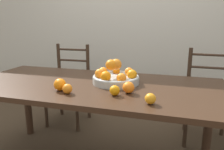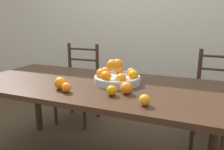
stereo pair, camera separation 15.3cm
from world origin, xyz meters
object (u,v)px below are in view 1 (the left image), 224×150
(orange_loose_4, at_px, (150,99))
(chair_left, at_px, (69,85))
(orange_loose_1, at_px, (67,89))
(orange_loose_0, at_px, (115,90))
(fruit_bowl, at_px, (116,76))
(orange_loose_3, at_px, (60,85))
(chair_right, at_px, (208,97))
(orange_loose_2, at_px, (129,88))

(orange_loose_4, xyz_separation_m, chair_left, (-1.06, 1.05, -0.30))
(orange_loose_1, distance_m, chair_left, 1.18)
(orange_loose_1, bearing_deg, orange_loose_0, 9.29)
(orange_loose_1, distance_m, orange_loose_4, 0.54)
(fruit_bowl, height_order, orange_loose_1, fruit_bowl)
(orange_loose_3, bearing_deg, orange_loose_4, -7.48)
(chair_left, relative_size, chair_right, 1.00)
(chair_left, bearing_deg, fruit_bowl, -43.87)
(orange_loose_0, distance_m, orange_loose_3, 0.38)
(fruit_bowl, height_order, chair_left, chair_left)
(orange_loose_4, relative_size, chair_right, 0.07)
(orange_loose_1, height_order, orange_loose_2, orange_loose_2)
(orange_loose_0, xyz_separation_m, chair_right, (0.69, 0.96, -0.30))
(fruit_bowl, bearing_deg, chair_right, 42.27)
(orange_loose_1, bearing_deg, orange_loose_3, 150.12)
(orange_loose_1, xyz_separation_m, orange_loose_3, (-0.08, 0.04, 0.01))
(orange_loose_0, xyz_separation_m, orange_loose_2, (0.07, 0.07, 0.01))
(chair_left, bearing_deg, orange_loose_2, -46.35)
(fruit_bowl, relative_size, chair_right, 0.38)
(chair_right, bearing_deg, chair_left, -178.18)
(fruit_bowl, xyz_separation_m, orange_loose_3, (-0.31, -0.28, -0.01))
(fruit_bowl, bearing_deg, chair_left, 137.57)
(orange_loose_4, height_order, chair_left, chair_left)
(orange_loose_1, bearing_deg, fruit_bowl, 54.07)
(orange_loose_0, relative_size, chair_right, 0.07)
(orange_loose_0, relative_size, orange_loose_1, 1.02)
(fruit_bowl, distance_m, orange_loose_0, 0.28)
(fruit_bowl, bearing_deg, orange_loose_1, -125.93)
(fruit_bowl, distance_m, chair_left, 1.07)
(orange_loose_3, bearing_deg, orange_loose_0, 0.71)
(orange_loose_1, relative_size, chair_left, 0.07)
(orange_loose_1, height_order, chair_left, chair_left)
(fruit_bowl, height_order, orange_loose_4, fruit_bowl)
(orange_loose_1, bearing_deg, orange_loose_2, 17.29)
(orange_loose_1, bearing_deg, chair_right, 45.56)
(fruit_bowl, relative_size, orange_loose_4, 5.53)
(orange_loose_2, relative_size, chair_left, 0.08)
(orange_loose_0, bearing_deg, fruit_bowl, 104.18)
(orange_loose_1, distance_m, chair_right, 1.45)
(orange_loose_3, xyz_separation_m, orange_loose_4, (0.61, -0.08, -0.01))
(chair_right, bearing_deg, orange_loose_1, -132.61)
(orange_loose_1, relative_size, orange_loose_4, 1.01)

